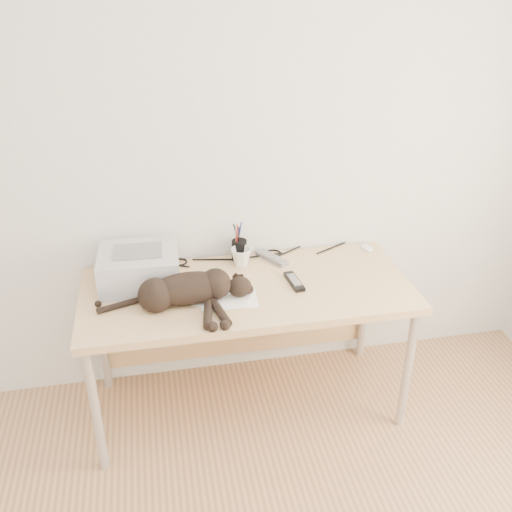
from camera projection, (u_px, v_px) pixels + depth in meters
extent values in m
plane|color=silver|center=(233.00, 153.00, 2.82)|extent=(3.50, 0.00, 3.50)
cube|color=tan|center=(247.00, 291.00, 2.78)|extent=(1.60, 0.70, 0.04)
cylinder|color=#B8B8BB|center=(96.00, 412.00, 2.56)|extent=(0.04, 0.04, 0.70)
cylinder|color=#B8B8BB|center=(407.00, 370.00, 2.82)|extent=(0.04, 0.04, 0.70)
cylinder|color=#B8B8BB|center=(101.00, 335.00, 3.08)|extent=(0.04, 0.04, 0.70)
cylinder|color=#B8B8BB|center=(364.00, 306.00, 3.34)|extent=(0.04, 0.04, 0.70)
cube|color=tan|center=(237.00, 309.00, 3.21)|extent=(1.48, 0.02, 0.60)
cube|color=silver|center=(139.00, 268.00, 2.76)|extent=(0.39, 0.34, 0.17)
cube|color=black|center=(139.00, 266.00, 2.76)|extent=(0.32, 0.03, 0.10)
cube|color=slate|center=(138.00, 251.00, 2.72)|extent=(0.23, 0.17, 0.01)
cube|color=white|center=(229.00, 299.00, 2.67)|extent=(0.27, 0.20, 0.00)
cube|color=white|center=(222.00, 296.00, 2.68)|extent=(0.30, 0.25, 0.00)
ellipsoid|color=black|center=(188.00, 289.00, 2.61)|extent=(0.38, 0.18, 0.15)
sphere|color=black|center=(155.00, 295.00, 2.57)|extent=(0.16, 0.16, 0.16)
ellipsoid|color=black|center=(240.00, 287.00, 2.66)|extent=(0.12, 0.11, 0.10)
cone|color=black|center=(236.00, 275.00, 2.69)|extent=(0.04, 0.05, 0.05)
cone|color=black|center=(242.00, 276.00, 2.69)|extent=(0.04, 0.06, 0.05)
cylinder|color=black|center=(208.00, 313.00, 2.53)|extent=(0.05, 0.22, 0.04)
cylinder|color=black|center=(220.00, 311.00, 2.54)|extent=(0.05, 0.22, 0.04)
cylinder|color=black|center=(122.00, 304.00, 2.60)|extent=(0.24, 0.04, 0.03)
imported|color=white|center=(241.00, 257.00, 2.94)|extent=(0.15, 0.15, 0.10)
cylinder|color=black|center=(239.00, 250.00, 3.00)|extent=(0.08, 0.08, 0.11)
cylinder|color=#990C0C|center=(237.00, 237.00, 2.96)|extent=(0.01, 0.01, 0.15)
cylinder|color=navy|center=(241.00, 236.00, 2.97)|extent=(0.01, 0.01, 0.15)
cylinder|color=black|center=(239.00, 238.00, 2.95)|extent=(0.01, 0.01, 0.15)
cube|color=slate|center=(272.00, 258.00, 3.01)|extent=(0.15, 0.20, 0.02)
cube|color=black|center=(294.00, 282.00, 2.80)|extent=(0.07, 0.18, 0.02)
ellipsoid|color=silver|center=(367.00, 246.00, 3.13)|extent=(0.07, 0.11, 0.03)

